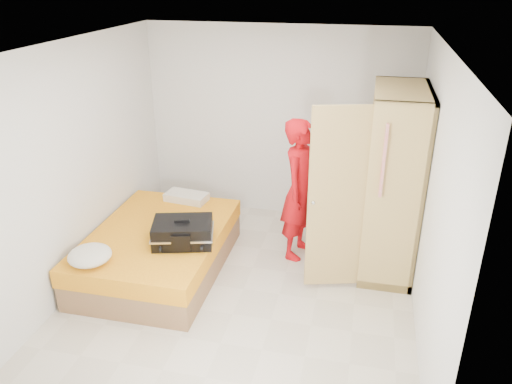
% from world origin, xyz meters
% --- Properties ---
extents(room, '(4.00, 4.02, 2.60)m').
position_xyz_m(room, '(0.00, 0.00, 1.30)').
color(room, beige).
rests_on(room, ground).
extents(bed, '(1.42, 2.02, 0.50)m').
position_xyz_m(bed, '(-1.05, 0.19, 0.25)').
color(bed, '#926042').
rests_on(bed, ground).
extents(wardrobe, '(1.15, 1.34, 2.10)m').
position_xyz_m(wardrobe, '(1.45, 0.85, 1.00)').
color(wardrobe, tan).
rests_on(wardrobe, ground).
extents(person, '(0.54, 0.70, 1.71)m').
position_xyz_m(person, '(0.47, 0.90, 0.85)').
color(person, red).
rests_on(person, ground).
extents(suitcase, '(0.75, 0.63, 0.28)m').
position_xyz_m(suitcase, '(-0.67, 0.01, 0.62)').
color(suitcase, black).
rests_on(suitcase, bed).
extents(round_cushion, '(0.44, 0.44, 0.17)m').
position_xyz_m(round_cushion, '(-1.45, -0.58, 0.58)').
color(round_cushion, white).
rests_on(round_cushion, bed).
extents(pillow, '(0.56, 0.34, 0.10)m').
position_xyz_m(pillow, '(-1.01, 1.04, 0.55)').
color(pillow, white).
rests_on(pillow, bed).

